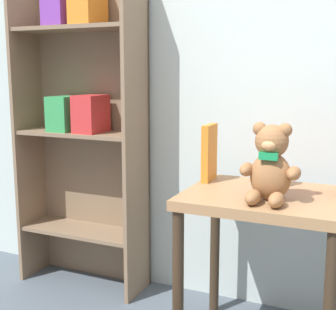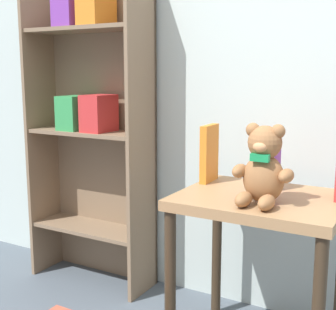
{
  "view_description": "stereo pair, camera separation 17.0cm",
  "coord_description": "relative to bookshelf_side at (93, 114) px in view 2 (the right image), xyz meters",
  "views": [
    {
      "loc": [
        0.43,
        -0.62,
        1.03
      ],
      "look_at": [
        -0.31,
        1.03,
        0.71
      ],
      "focal_mm": 50.0,
      "sensor_mm": 36.0,
      "label": 1
    },
    {
      "loc": [
        0.58,
        -0.54,
        1.03
      ],
      "look_at": [
        -0.31,
        1.03,
        0.71
      ],
      "focal_mm": 50.0,
      "sensor_mm": 36.0,
      "label": 2
    }
  ],
  "objects": [
    {
      "name": "wall_back",
      "position": [
        0.84,
        0.13,
        0.42
      ],
      "size": [
        4.8,
        0.06,
        2.5
      ],
      "color": "silver",
      "rests_on": "ground_plane"
    },
    {
      "name": "bookshelf_side",
      "position": [
        0.0,
        0.0,
        0.0
      ],
      "size": [
        0.62,
        0.23,
        1.49
      ],
      "color": "#7F664C",
      "rests_on": "ground_plane"
    },
    {
      "name": "book_standing_orange",
      "position": [
        0.68,
        -0.14,
        -0.11
      ],
      "size": [
        0.03,
        0.13,
        0.22
      ],
      "primitive_type": "cube",
      "rotation": [
        0.0,
        0.0,
        0.04
      ],
      "color": "orange",
      "rests_on": "display_table"
    },
    {
      "name": "teddy_bear",
      "position": [
        0.96,
        -0.34,
        -0.1
      ],
      "size": [
        0.2,
        0.18,
        0.26
      ],
      "color": "#99663D",
      "rests_on": "display_table"
    },
    {
      "name": "book_standing_purple",
      "position": [
        0.93,
        -0.14,
        -0.12
      ],
      "size": [
        0.04,
        0.11,
        0.21
      ],
      "primitive_type": "cube",
      "rotation": [
        0.0,
        0.0,
        0.02
      ],
      "color": "purple",
      "rests_on": "display_table"
    },
    {
      "name": "display_table",
      "position": [
        0.93,
        -0.25,
        -0.32
      ],
      "size": [
        0.56,
        0.46,
        0.61
      ],
      "color": "#9E754C",
      "rests_on": "ground_plane"
    }
  ]
}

